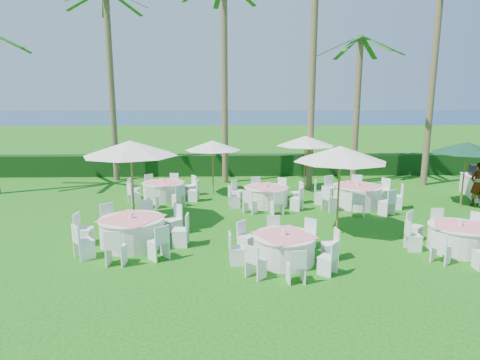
# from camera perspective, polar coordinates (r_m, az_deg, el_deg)

# --- Properties ---
(ground) EXTENTS (120.00, 120.00, 0.00)m
(ground) POSITION_cam_1_polar(r_m,az_deg,el_deg) (12.11, 4.95, -9.63)
(ground) COLOR #12520E
(ground) RESTS_ON ground
(hedge) EXTENTS (34.00, 1.00, 1.20)m
(hedge) POSITION_cam_1_polar(r_m,az_deg,el_deg) (23.57, 1.63, 2.18)
(hedge) COLOR black
(hedge) RESTS_ON ground
(ocean) EXTENTS (260.00, 260.00, 0.00)m
(ocean) POSITION_cam_1_polar(r_m,az_deg,el_deg) (113.33, -1.04, 9.05)
(ocean) COLOR #07264D
(ocean) RESTS_ON ground
(banquet_table_a) EXTENTS (3.41, 3.41, 1.02)m
(banquet_table_a) POSITION_cam_1_polar(r_m,az_deg,el_deg) (12.58, -15.08, -7.01)
(banquet_table_a) COLOR silver
(banquet_table_a) RESTS_ON ground
(banquet_table_b) EXTENTS (3.01, 3.01, 0.91)m
(banquet_table_b) POSITION_cam_1_polar(r_m,az_deg,el_deg) (11.06, 6.27, -9.52)
(banquet_table_b) COLOR silver
(banquet_table_b) RESTS_ON ground
(banquet_table_c) EXTENTS (3.04, 3.04, 0.92)m
(banquet_table_c) POSITION_cam_1_polar(r_m,az_deg,el_deg) (13.36, 28.70, -7.18)
(banquet_table_c) COLOR silver
(banquet_table_c) RESTS_ON ground
(banquet_table_d) EXTENTS (3.17, 3.17, 0.96)m
(banquet_table_d) POSITION_cam_1_polar(r_m,az_deg,el_deg) (17.94, -10.80, -1.48)
(banquet_table_d) COLOR silver
(banquet_table_d) RESTS_ON ground
(banquet_table_e) EXTENTS (3.18, 3.18, 0.96)m
(banquet_table_e) POSITION_cam_1_polar(r_m,az_deg,el_deg) (16.72, 3.75, -2.22)
(banquet_table_e) COLOR silver
(banquet_table_e) RESTS_ON ground
(banquet_table_f) EXTENTS (3.47, 3.47, 1.05)m
(banquet_table_f) POSITION_cam_1_polar(r_m,az_deg,el_deg) (17.25, 16.33, -2.10)
(banquet_table_f) COLOR silver
(banquet_table_f) RESTS_ON ground
(umbrella_a) EXTENTS (3.22, 3.22, 2.98)m
(umbrella_a) POSITION_cam_1_polar(r_m,az_deg,el_deg) (14.12, -15.30, 4.39)
(umbrella_a) COLOR brown
(umbrella_a) RESTS_ON ground
(umbrella_b) EXTENTS (2.97, 2.97, 2.90)m
(umbrella_b) POSITION_cam_1_polar(r_m,az_deg,el_deg) (13.09, 14.08, 3.62)
(umbrella_b) COLOR brown
(umbrella_b) RESTS_ON ground
(umbrella_c) EXTENTS (2.55, 2.55, 2.52)m
(umbrella_c) POSITION_cam_1_polar(r_m,az_deg,el_deg) (18.36, -3.91, 4.94)
(umbrella_c) COLOR brown
(umbrella_c) RESTS_ON ground
(umbrella_d) EXTENTS (2.76, 2.76, 2.68)m
(umbrella_d) POSITION_cam_1_polar(r_m,az_deg,el_deg) (19.18, 9.28, 5.51)
(umbrella_d) COLOR brown
(umbrella_d) RESTS_ON ground
(umbrella_green) EXTENTS (2.70, 2.70, 2.67)m
(umbrella_green) POSITION_cam_1_polar(r_m,az_deg,el_deg) (18.63, 29.55, 4.02)
(umbrella_green) COLOR brown
(umbrella_green) RESTS_ON ground
(staff_person) EXTENTS (0.73, 0.55, 1.82)m
(staff_person) POSITION_cam_1_polar(r_m,az_deg,el_deg) (19.28, 30.70, -0.51)
(staff_person) COLOR gray
(staff_person) RESTS_ON ground
(palm_a) EXTENTS (4.37, 4.24, 9.86)m
(palm_a) POSITION_cam_1_polar(r_m,az_deg,el_deg) (22.77, -17.88, 13.46)
(palm_a) COLOR brown
(palm_a) RESTS_ON ground
(palm_b) EXTENTS (4.28, 4.35, 10.20)m
(palm_b) POSITION_cam_1_polar(r_m,az_deg,el_deg) (21.08, -2.21, 14.66)
(palm_b) COLOR brown
(palm_b) RESTS_ON ground
(palm_c) EXTENTS (4.19, 4.39, 13.06)m
(palm_c) POSITION_cam_1_polar(r_m,az_deg,el_deg) (19.93, 10.43, 18.90)
(palm_c) COLOR brown
(palm_c) RESTS_ON ground
(palm_d) EXTENTS (4.38, 4.22, 7.55)m
(palm_d) POSITION_cam_1_polar(r_m,az_deg,el_deg) (22.14, 16.33, 10.55)
(palm_d) COLOR brown
(palm_d) RESTS_ON ground
(palm_e) EXTENTS (4.21, 4.38, 10.86)m
(palm_e) POSITION_cam_1_polar(r_m,az_deg,el_deg) (22.60, 25.85, 14.21)
(palm_e) COLOR brown
(palm_e) RESTS_ON ground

